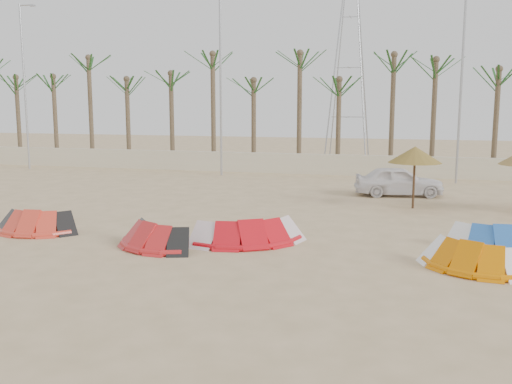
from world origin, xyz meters
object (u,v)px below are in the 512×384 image
(kite_red_mid, at_px, (156,233))
(parasol_left, at_px, (415,155))
(car, at_px, (399,181))
(kite_red_right, at_px, (251,229))
(kite_red_left, at_px, (40,220))
(kite_orange, at_px, (471,254))
(kite_blue, at_px, (502,235))

(kite_red_mid, xyz_separation_m, parasol_left, (7.92, 8.96, 1.91))
(kite_red_mid, xyz_separation_m, car, (7.25, 12.26, 0.31))
(parasol_left, xyz_separation_m, car, (-0.67, 3.31, -1.60))
(kite_red_right, bearing_deg, parasol_left, 55.63)
(kite_red_left, bearing_deg, car, 43.41)
(kite_red_left, height_order, car, car)
(kite_red_left, relative_size, parasol_left, 1.15)
(kite_orange, bearing_deg, kite_blue, 65.91)
(kite_red_left, relative_size, kite_red_right, 0.73)
(kite_blue, bearing_deg, kite_orange, -114.09)
(parasol_left, bearing_deg, car, 101.53)
(kite_red_right, height_order, parasol_left, parasol_left)
(kite_red_left, distance_m, kite_red_mid, 4.92)
(kite_red_mid, height_order, car, car)
(kite_orange, xyz_separation_m, parasol_left, (-1.50, 8.97, 1.91))
(kite_red_left, height_order, kite_red_mid, same)
(kite_red_mid, bearing_deg, car, 59.41)
(kite_red_mid, height_order, kite_orange, same)
(kite_orange, xyz_separation_m, kite_blue, (1.16, 2.60, 0.00))
(kite_red_right, height_order, kite_orange, same)
(kite_red_mid, relative_size, kite_red_right, 0.82)
(kite_red_mid, distance_m, kite_blue, 10.90)
(kite_orange, distance_m, car, 12.47)
(kite_red_mid, relative_size, parasol_left, 1.27)
(kite_red_left, xyz_separation_m, kite_red_right, (7.58, 0.55, 0.01))
(kite_orange, relative_size, car, 0.81)
(car, bearing_deg, kite_red_left, 123.16)
(kite_red_left, height_order, kite_orange, same)
(car, bearing_deg, kite_red_right, 147.23)
(kite_red_mid, height_order, kite_blue, same)
(kite_blue, relative_size, parasol_left, 1.28)
(kite_red_mid, distance_m, kite_red_right, 3.05)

